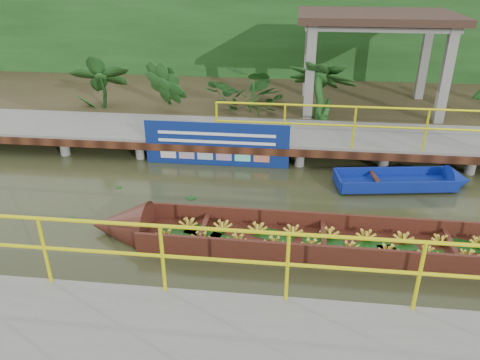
# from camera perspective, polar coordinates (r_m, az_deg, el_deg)

# --- Properties ---
(ground) EXTENTS (80.00, 80.00, 0.00)m
(ground) POSITION_cam_1_polar(r_m,az_deg,el_deg) (9.19, 0.92, -4.79)
(ground) COLOR #2C3018
(ground) RESTS_ON ground
(land_strip) EXTENTS (30.00, 8.00, 0.45)m
(land_strip) POSITION_cam_1_polar(r_m,az_deg,el_deg) (16.02, 3.65, 9.69)
(land_strip) COLOR #362E1B
(land_strip) RESTS_ON ground
(far_dock) EXTENTS (16.00, 2.06, 1.66)m
(far_dock) POSITION_cam_1_polar(r_m,az_deg,el_deg) (12.08, 2.67, 5.47)
(far_dock) COLOR slate
(far_dock) RESTS_ON ground
(pavilion) EXTENTS (4.40, 3.00, 3.00)m
(pavilion) POSITION_cam_1_polar(r_m,az_deg,el_deg) (14.46, 16.20, 17.52)
(pavilion) COLOR slate
(pavilion) RESTS_ON ground
(foliage_backdrop) EXTENTS (30.00, 0.80, 4.00)m
(foliage_backdrop) POSITION_cam_1_polar(r_m,az_deg,el_deg) (18.08, 4.29, 17.31)
(foliage_backdrop) COLOR #183D13
(foliage_backdrop) RESTS_ON ground
(vendor_boat) EXTENTS (10.66, 1.22, 2.19)m
(vendor_boat) POSITION_cam_1_polar(r_m,az_deg,el_deg) (8.58, 19.60, -7.17)
(vendor_boat) COLOR #3A160F
(vendor_boat) RESTS_ON ground
(moored_blue_boat) EXTENTS (3.08, 1.20, 0.71)m
(moored_blue_boat) POSITION_cam_1_polar(r_m,az_deg,el_deg) (11.17, 21.76, -0.17)
(moored_blue_boat) COLOR navy
(moored_blue_boat) RESTS_ON ground
(blue_banner) EXTENTS (3.50, 0.04, 1.09)m
(blue_banner) POSITION_cam_1_polar(r_m,az_deg,el_deg) (11.28, -2.89, 4.38)
(blue_banner) COLOR navy
(blue_banner) RESTS_ON ground
(tropical_plants) EXTENTS (14.34, 1.34, 1.68)m
(tropical_plants) POSITION_cam_1_polar(r_m,az_deg,el_deg) (13.61, 8.99, 11.14)
(tropical_plants) COLOR #183D13
(tropical_plants) RESTS_ON ground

